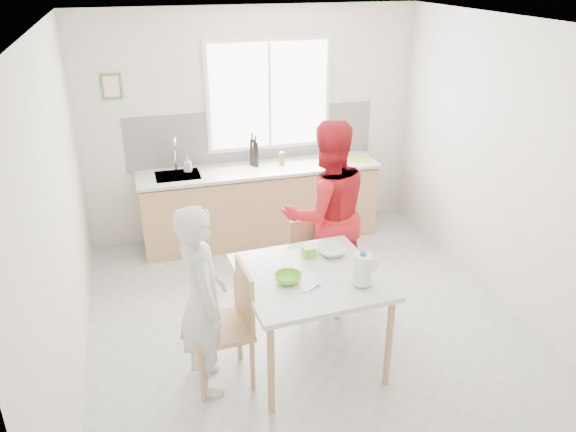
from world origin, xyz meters
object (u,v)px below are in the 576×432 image
object	(u,v)px
chair_far	(312,261)
person_white	(203,301)
bowl_white	(332,251)
milk_jug	(363,269)
dining_table	(309,284)
chair_left	(229,321)
wine_bottle_a	(252,152)
person_red	(327,214)
bowl_green	(288,278)
wine_bottle_b	(256,154)

from	to	relation	value
chair_far	person_white	world-z (taller)	person_white
bowl_white	milk_jug	distance (m)	0.54
dining_table	chair_left	distance (m)	0.70
milk_jug	wine_bottle_a	bearing A→B (deg)	91.69
dining_table	person_red	bearing A→B (deg)	62.93
dining_table	bowl_white	xyz separation A→B (m)	(0.29, 0.27, 0.12)
chair_far	bowl_green	xyz separation A→B (m)	(-0.50, -0.90, 0.40)
chair_far	bowl_green	distance (m)	1.10
person_white	chair_far	bearing A→B (deg)	-56.20
bowl_white	wine_bottle_a	world-z (taller)	wine_bottle_a
person_white	dining_table	bearing A→B (deg)	-90.00
bowl_green	wine_bottle_a	xyz separation A→B (m)	(0.30, 2.56, 0.20)
chair_far	person_red	size ratio (longest dim) A/B	0.47
dining_table	person_white	distance (m)	0.87
person_white	person_red	bearing A→B (deg)	-57.35
chair_left	wine_bottle_a	size ratio (longest dim) A/B	3.17
bowl_white	wine_bottle_a	distance (m)	2.25
wine_bottle_a	bowl_white	bearing A→B (deg)	-85.34
person_white	person_red	world-z (taller)	person_red
person_red	bowl_green	distance (m)	1.18
chair_left	wine_bottle_a	distance (m)	2.70
bowl_green	bowl_white	world-z (taller)	bowl_green
chair_left	chair_far	world-z (taller)	chair_left
milk_jug	wine_bottle_a	size ratio (longest dim) A/B	0.83
dining_table	bowl_white	distance (m)	0.41
dining_table	wine_bottle_b	distance (m)	2.47
chair_left	bowl_green	bearing A→B (deg)	83.97
person_white	bowl_green	size ratio (longest dim) A/B	7.45
milk_jug	bowl_white	bearing A→B (deg)	92.60
chair_far	bowl_green	world-z (taller)	bowl_green
bowl_white	bowl_green	bearing A→B (deg)	-145.85
chair_left	wine_bottle_b	bearing A→B (deg)	158.95
person_white	wine_bottle_a	world-z (taller)	person_white
person_red	milk_jug	size ratio (longest dim) A/B	6.92
chair_left	bowl_green	xyz separation A→B (m)	(0.48, -0.02, 0.32)
chair_far	bowl_white	size ratio (longest dim) A/B	3.71
dining_table	wine_bottle_a	xyz separation A→B (m)	(0.10, 2.50, 0.32)
person_red	wine_bottle_b	bearing A→B (deg)	-80.58
chair_left	bowl_green	size ratio (longest dim) A/B	4.79
dining_table	chair_left	world-z (taller)	chair_left
dining_table	bowl_green	distance (m)	0.24
chair_far	wine_bottle_b	size ratio (longest dim) A/B	2.91
chair_far	milk_jug	distance (m)	1.21
chair_left	wine_bottle_b	size ratio (longest dim) A/B	3.38
dining_table	wine_bottle_b	bearing A→B (deg)	87.01
chair_left	milk_jug	distance (m)	1.12
wine_bottle_b	chair_far	bearing A→B (deg)	-83.73
person_red	person_white	bearing A→B (deg)	32.65
chair_far	milk_jug	bearing A→B (deg)	-91.36
chair_far	wine_bottle_a	size ratio (longest dim) A/B	2.73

